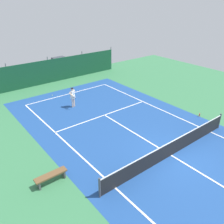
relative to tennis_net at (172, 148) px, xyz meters
The scene contains 9 objects.
ground_plane 0.51m from the tennis_net, ahead, with size 36.00×36.00×0.00m, color #387A4C.
court_surface 0.51m from the tennis_net, ahead, with size 11.02×26.60×0.01m.
tennis_net is the anchor object (origin of this frame).
back_fence 16.42m from the tennis_net, 90.00° to the left, with size 16.30×0.98×2.70m.
tennis_player 9.24m from the tennis_net, 96.88° to the left, with size 0.57×0.82×1.64m.
tennis_ball_near_player 12.56m from the tennis_net, 96.59° to the left, with size 0.07×0.07×0.07m, color #CCDB33.
parked_car 18.76m from the tennis_net, 81.70° to the left, with size 2.12×4.25×1.68m.
courtside_bench 6.70m from the tennis_net, 160.48° to the left, with size 1.60×0.40×0.49m.
water_bottle 5.84m from the tennis_net, 18.07° to the left, with size 0.08×0.08×0.24m, color #D84C38.
Camera 1 is at (-9.41, -6.48, 8.22)m, focal length 37.65 mm.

